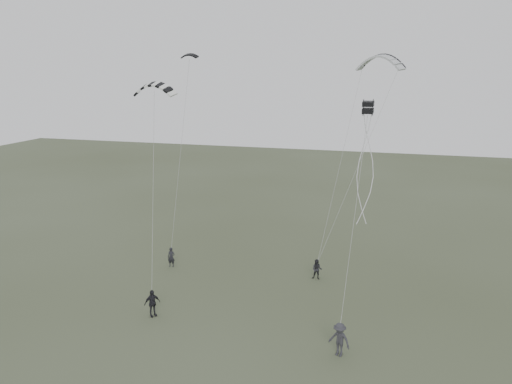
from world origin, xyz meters
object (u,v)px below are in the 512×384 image
(flyer_center, at_px, (152,303))
(kite_box, at_px, (368,107))
(kite_dark_small, at_px, (189,55))
(kite_striped, at_px, (154,84))
(kite_pale_large, at_px, (380,56))
(flyer_left, at_px, (171,257))
(flyer_right, at_px, (317,269))
(flyer_far, at_px, (339,340))

(flyer_center, distance_m, kite_box, 18.65)
(kite_dark_small, height_order, kite_striped, kite_dark_small)
(kite_dark_small, distance_m, kite_pale_large, 16.14)
(flyer_left, bearing_deg, kite_box, -15.69)
(kite_pale_large, xyz_separation_m, kite_box, (-0.13, -11.31, -3.40))
(flyer_center, relative_size, kite_pale_large, 0.43)
(kite_pale_large, bearing_deg, flyer_right, -84.38)
(kite_pale_large, bearing_deg, kite_dark_small, -143.06)
(kite_pale_large, distance_m, kite_box, 11.81)
(flyer_right, distance_m, kite_box, 13.33)
(flyer_left, xyz_separation_m, flyer_right, (11.80, 0.74, -0.02))
(flyer_far, distance_m, kite_box, 14.20)
(flyer_left, relative_size, flyer_center, 0.89)
(flyer_right, bearing_deg, kite_pale_large, 69.61)
(flyer_far, bearing_deg, flyer_right, 127.63)
(flyer_left, bearing_deg, kite_striped, -89.83)
(flyer_center, bearing_deg, flyer_left, 57.25)
(flyer_center, relative_size, kite_striped, 0.57)
(kite_dark_small, xyz_separation_m, kite_pale_large, (15.97, 2.34, -0.17))
(flyer_center, distance_m, kite_pale_large, 26.52)
(flyer_left, distance_m, flyer_right, 11.82)
(flyer_far, height_order, kite_dark_small, kite_dark_small)
(flyer_left, relative_size, kite_striped, 0.51)
(kite_pale_large, relative_size, kite_box, 5.75)
(kite_dark_small, bearing_deg, kite_striped, -78.57)
(kite_box, bearing_deg, kite_dark_small, 152.75)
(kite_pale_large, height_order, kite_striped, kite_pale_large)
(flyer_left, xyz_separation_m, kite_box, (15.15, -2.37, 12.51))
(flyer_left, relative_size, kite_dark_small, 1.03)
(flyer_left, distance_m, flyer_center, 8.41)
(flyer_left, height_order, kite_box, kite_box)
(flyer_far, xyz_separation_m, kite_pale_large, (0.62, 18.32, 15.73))
(flyer_right, relative_size, flyer_far, 0.80)
(flyer_center, distance_m, kite_dark_small, 21.90)
(flyer_right, distance_m, kite_pale_large, 18.25)
(flyer_center, bearing_deg, kite_dark_small, 52.45)
(flyer_right, bearing_deg, kite_box, -40.22)
(flyer_right, height_order, flyer_far, flyer_far)
(kite_pale_large, bearing_deg, flyer_center, -98.47)
(flyer_center, relative_size, kite_box, 2.45)
(flyer_right, bearing_deg, kite_dark_small, 157.46)
(kite_pale_large, xyz_separation_m, kite_striped, (-15.02, -11.00, -2.09))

